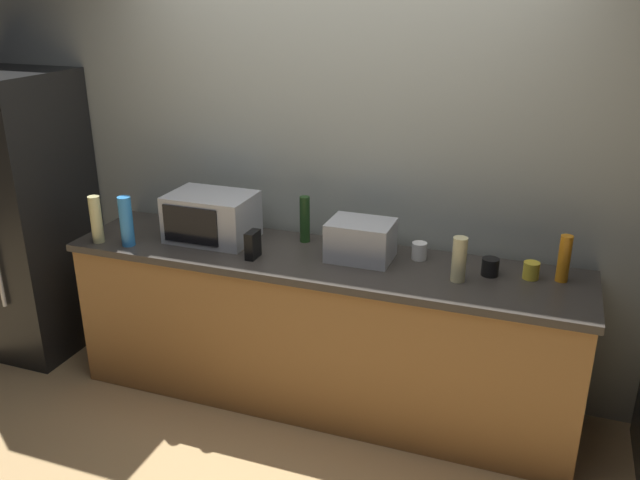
# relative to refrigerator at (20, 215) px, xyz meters

# --- Properties ---
(ground_plane) EXTENTS (8.00, 8.00, 0.00)m
(ground_plane) POSITION_rel_refrigerator_xyz_m (2.05, -0.40, -0.90)
(ground_plane) COLOR tan
(back_wall) EXTENTS (6.40, 0.10, 2.70)m
(back_wall) POSITION_rel_refrigerator_xyz_m (2.05, 0.41, 0.45)
(back_wall) COLOR #9EA399
(back_wall) RESTS_ON ground_plane
(counter_run) EXTENTS (2.84, 0.64, 0.90)m
(counter_run) POSITION_rel_refrigerator_xyz_m (2.05, 0.00, -0.45)
(counter_run) COLOR #9E6B38
(counter_run) RESTS_ON ground_plane
(refrigerator) EXTENTS (0.72, 0.73, 1.80)m
(refrigerator) POSITION_rel_refrigerator_xyz_m (0.00, 0.00, 0.00)
(refrigerator) COLOR black
(refrigerator) RESTS_ON ground_plane
(microwave) EXTENTS (0.48, 0.35, 0.27)m
(microwave) POSITION_rel_refrigerator_xyz_m (1.37, 0.05, 0.13)
(microwave) COLOR #B7BABF
(microwave) RESTS_ON counter_run
(toaster_oven) EXTENTS (0.34, 0.26, 0.21)m
(toaster_oven) POSITION_rel_refrigerator_xyz_m (2.26, 0.06, 0.10)
(toaster_oven) COLOR #B7BABF
(toaster_oven) RESTS_ON counter_run
(cordless_phone) EXTENTS (0.05, 0.11, 0.15)m
(cordless_phone) POSITION_rel_refrigerator_xyz_m (1.71, -0.13, 0.07)
(cordless_phone) COLOR black
(cordless_phone) RESTS_ON counter_run
(bottle_wine) EXTENTS (0.06, 0.06, 0.27)m
(bottle_wine) POSITION_rel_refrigerator_xyz_m (1.89, 0.19, 0.13)
(bottle_wine) COLOR #1E3F19
(bottle_wine) RESTS_ON counter_run
(bottle_vinegar) EXTENTS (0.07, 0.07, 0.27)m
(bottle_vinegar) POSITION_rel_refrigerator_xyz_m (0.78, -0.22, 0.14)
(bottle_vinegar) COLOR beige
(bottle_vinegar) RESTS_ON counter_run
(bottle_hand_soap) EXTENTS (0.07, 0.07, 0.23)m
(bottle_hand_soap) POSITION_rel_refrigerator_xyz_m (2.80, -0.05, 0.11)
(bottle_hand_soap) COLOR beige
(bottle_hand_soap) RESTS_ON counter_run
(bottle_spray_cleaner) EXTENTS (0.07, 0.07, 0.29)m
(bottle_spray_cleaner) POSITION_rel_refrigerator_xyz_m (0.97, -0.20, 0.14)
(bottle_spray_cleaner) COLOR #338CE5
(bottle_spray_cleaner) RESTS_ON counter_run
(bottle_dish_soap) EXTENTS (0.06, 0.06, 0.24)m
(bottle_dish_soap) POSITION_rel_refrigerator_xyz_m (3.28, 0.13, 0.12)
(bottle_dish_soap) COLOR orange
(bottle_dish_soap) RESTS_ON counter_run
(mug_black) EXTENTS (0.09, 0.09, 0.09)m
(mug_black) POSITION_rel_refrigerator_xyz_m (2.94, 0.07, 0.05)
(mug_black) COLOR black
(mug_black) RESTS_ON counter_run
(mug_yellow) EXTENTS (0.08, 0.08, 0.09)m
(mug_yellow) POSITION_rel_refrigerator_xyz_m (3.14, 0.10, 0.04)
(mug_yellow) COLOR yellow
(mug_yellow) RESTS_ON counter_run
(mug_white) EXTENTS (0.08, 0.08, 0.09)m
(mug_white) POSITION_rel_refrigerator_xyz_m (2.56, 0.16, 0.05)
(mug_white) COLOR white
(mug_white) RESTS_ON counter_run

